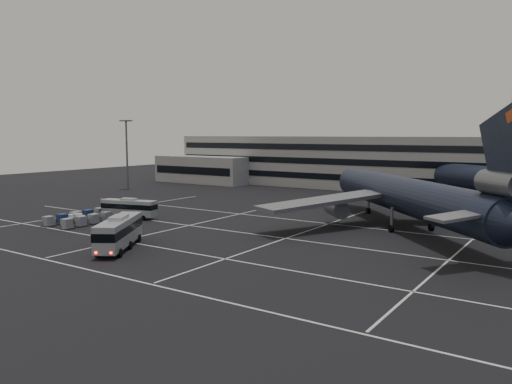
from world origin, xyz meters
The scene contains 11 objects.
ground centered at (0.00, 0.00, 0.00)m, with size 260.00×260.00×0.00m, color black.
lane_markings centered at (0.95, 0.72, 0.01)m, with size 90.00×55.62×0.01m.
terminal centered at (-2.95, 71.14, 6.93)m, with size 125.00×26.00×24.00m.
hills centered at (17.99, 170.00, -12.07)m, with size 352.00×180.00×44.00m.
lightpole_left centered at (-55.00, 35.00, 11.82)m, with size 2.40×2.40×18.28m.
trijet_main centered at (24.19, 20.00, 5.25)m, with size 43.39×45.84×18.08m.
bus_near centered at (-2.29, -13.49, 2.35)m, with size 8.86×11.82×4.30m.
bus_far centered at (-19.19, 3.32, 1.94)m, with size 10.32×4.71×3.55m.
tug_a centered at (-24.14, -4.47, 0.58)m, with size 1.86×2.31×1.30m.
tug_b centered at (-22.10, -4.29, 0.69)m, with size 2.81×2.41×1.56m.
uld_cluster centered at (-22.40, -4.27, 0.80)m, with size 6.83×12.58×1.63m.
Camera 1 is at (46.97, -55.56, 14.61)m, focal length 35.00 mm.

